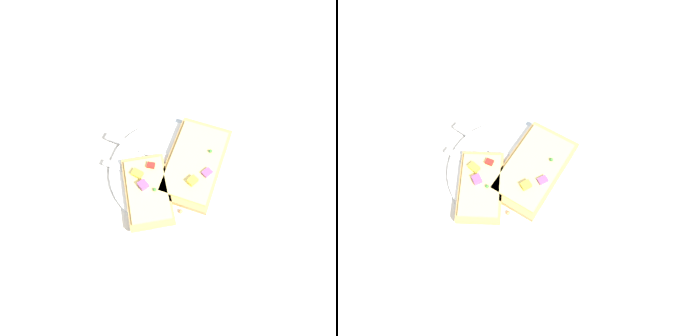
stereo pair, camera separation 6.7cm
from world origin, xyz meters
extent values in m
plane|color=beige|center=(0.00, 0.00, 0.00)|extent=(4.00, 4.00, 0.00)
cylinder|color=white|center=(0.00, 0.00, 0.01)|extent=(0.24, 0.24, 0.01)
cube|color=#B7B7BC|center=(-0.03, 0.07, 0.01)|extent=(0.03, 0.13, 0.01)
cube|color=#B7B7BC|center=(-0.03, -0.02, 0.01)|extent=(0.03, 0.05, 0.01)
cube|color=#B7B7BC|center=(-0.03, -0.06, 0.01)|extent=(0.01, 0.03, 0.00)
cube|color=#B7B7BC|center=(-0.03, -0.06, 0.01)|extent=(0.01, 0.03, 0.00)
cube|color=#B7B7BC|center=(-0.02, -0.06, 0.01)|extent=(0.01, 0.03, 0.00)
cube|color=#B7B7BC|center=(-0.01, -0.06, 0.01)|extent=(0.01, 0.03, 0.00)
cube|color=#B7B7BC|center=(0.02, 0.12, 0.01)|extent=(0.02, 0.08, 0.01)
cube|color=#B7B7BC|center=(0.02, 0.01, 0.01)|extent=(0.02, 0.13, 0.00)
cube|color=tan|center=(0.03, -0.04, 0.02)|extent=(0.21, 0.13, 0.01)
cube|color=#E5CC7A|center=(0.03, -0.04, 0.03)|extent=(0.18, 0.11, 0.01)
cube|color=yellow|center=(-0.01, -0.06, 0.04)|extent=(0.02, 0.02, 0.01)
sphere|color=#388433|center=(0.07, -0.06, 0.04)|extent=(0.01, 0.01, 0.01)
cube|color=#934C8E|center=(0.02, -0.08, 0.04)|extent=(0.02, 0.02, 0.01)
cube|color=tan|center=(-0.06, 0.01, 0.02)|extent=(0.17, 0.16, 0.01)
cube|color=#E5CC7A|center=(-0.06, 0.01, 0.03)|extent=(0.15, 0.14, 0.01)
cube|color=yellow|center=(-0.04, 0.05, 0.04)|extent=(0.02, 0.02, 0.01)
sphere|color=#388433|center=(-0.06, 0.00, 0.04)|extent=(0.01, 0.01, 0.01)
cube|color=#934C8E|center=(-0.06, 0.02, 0.04)|extent=(0.02, 0.02, 0.01)
cube|color=red|center=(-0.02, 0.03, 0.04)|extent=(0.02, 0.02, 0.01)
sphere|color=tan|center=(-0.06, 0.02, 0.01)|extent=(0.01, 0.01, 0.01)
sphere|color=#B07A50|center=(0.01, 0.02, 0.02)|extent=(0.01, 0.01, 0.01)
sphere|color=#BD7E4E|center=(-0.07, -0.06, 0.02)|extent=(0.01, 0.01, 0.01)
sphere|color=#A89C4F|center=(0.03, 0.00, 0.02)|extent=(0.01, 0.01, 0.01)
cube|color=silver|center=(0.18, 0.05, 0.00)|extent=(0.16, 0.09, 0.01)
camera|label=1|loc=(-0.27, -0.13, 0.62)|focal=35.00mm
camera|label=2|loc=(-0.24, -0.19, 0.62)|focal=35.00mm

